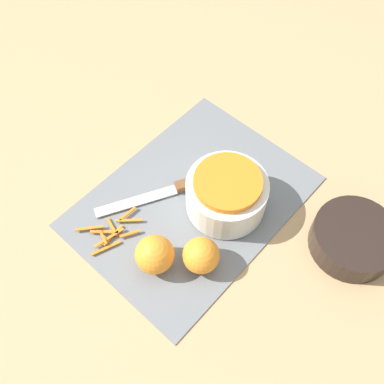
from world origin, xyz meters
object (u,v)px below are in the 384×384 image
at_px(bowl_speckled, 227,193).
at_px(knife, 181,187).
at_px(bowl_dark, 353,239).
at_px(orange_left, 155,255).
at_px(orange_right, 201,255).

relative_size(bowl_speckled, knife, 0.66).
relative_size(bowl_speckled, bowl_dark, 1.00).
relative_size(bowl_dark, knife, 0.66).
xyz_separation_m(bowl_dark, orange_left, (0.27, -0.24, 0.01)).
bearing_deg(bowl_dark, knife, -68.94).
height_order(knife, orange_right, orange_right).
distance_m(bowl_dark, knife, 0.35).
bearing_deg(orange_right, orange_left, -48.35).
bearing_deg(bowl_speckled, orange_left, -4.59).
height_order(bowl_dark, orange_right, orange_right).
bearing_deg(bowl_dark, bowl_speckled, -68.01).
distance_m(bowl_dark, orange_right, 0.29).
height_order(bowl_speckled, bowl_dark, bowl_speckled).
xyz_separation_m(bowl_speckled, bowl_dark, (-0.09, 0.23, -0.02)).
bearing_deg(knife, orange_right, 83.78).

